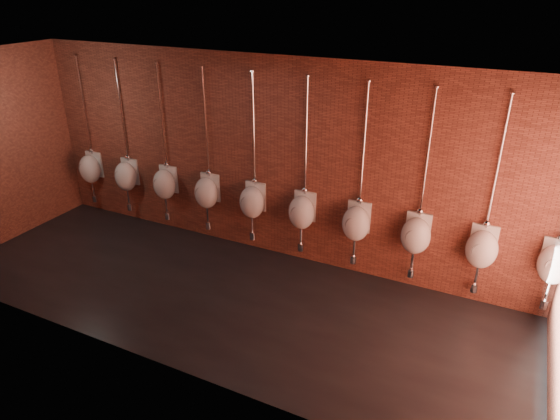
{
  "coord_description": "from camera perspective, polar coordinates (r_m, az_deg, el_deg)",
  "views": [
    {
      "loc": [
        3.4,
        -5.03,
        4.19
      ],
      "look_at": [
        0.51,
        0.9,
        1.1
      ],
      "focal_mm": 32.0,
      "sensor_mm": 36.0,
      "label": 1
    }
  ],
  "objects": [
    {
      "name": "urinal_0",
      "position": [
        10.08,
        -20.88,
        4.49
      ],
      "size": [
        0.44,
        0.38,
        2.72
      ],
      "color": "white",
      "rests_on": "ground"
    },
    {
      "name": "urinal_8",
      "position": [
        7.17,
        22.07,
        -4.05
      ],
      "size": [
        0.44,
        0.38,
        2.72
      ],
      "color": "white",
      "rests_on": "ground"
    },
    {
      "name": "urinal_7",
      "position": [
        7.24,
        15.27,
        -2.73
      ],
      "size": [
        0.44,
        0.38,
        2.72
      ],
      "color": "white",
      "rests_on": "ground"
    },
    {
      "name": "urinal_2",
      "position": [
        8.94,
        -13.04,
        2.99
      ],
      "size": [
        0.44,
        0.38,
        2.72
      ],
      "color": "white",
      "rests_on": "ground"
    },
    {
      "name": "urinal_1",
      "position": [
        9.49,
        -17.19,
        3.79
      ],
      "size": [
        0.44,
        0.38,
        2.72
      ],
      "color": "white",
      "rests_on": "ground"
    },
    {
      "name": "urinal_9",
      "position": [
        7.21,
        28.92,
        -5.32
      ],
      "size": [
        0.44,
        0.38,
        2.72
      ],
      "color": "white",
      "rests_on": "ground"
    },
    {
      "name": "urinal_6",
      "position": [
        7.41,
        8.7,
        -1.41
      ],
      "size": [
        0.44,
        0.38,
        2.72
      ],
      "color": "white",
      "rests_on": "ground"
    },
    {
      "name": "room_shell",
      "position": [
        6.45,
        -7.64,
        5.14
      ],
      "size": [
        8.54,
        3.04,
        3.22
      ],
      "color": "black",
      "rests_on": "ground"
    },
    {
      "name": "ground",
      "position": [
        7.37,
        -6.75,
        -9.72
      ],
      "size": [
        8.5,
        8.5,
        0.0
      ],
      "primitive_type": "plane",
      "color": "black",
      "rests_on": "ground"
    },
    {
      "name": "urinal_4",
      "position": [
        8.02,
        -3.2,
        1.01
      ],
      "size": [
        0.44,
        0.38,
        2.72
      ],
      "color": "white",
      "rests_on": "ground"
    },
    {
      "name": "urinal_3",
      "position": [
        8.45,
        -8.38,
        2.06
      ],
      "size": [
        0.44,
        0.38,
        2.72
      ],
      "color": "white",
      "rests_on": "ground"
    },
    {
      "name": "urinal_5",
      "position": [
        7.67,
        2.51,
        -0.15
      ],
      "size": [
        0.44,
        0.38,
        2.72
      ],
      "color": "white",
      "rests_on": "ground"
    }
  ]
}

